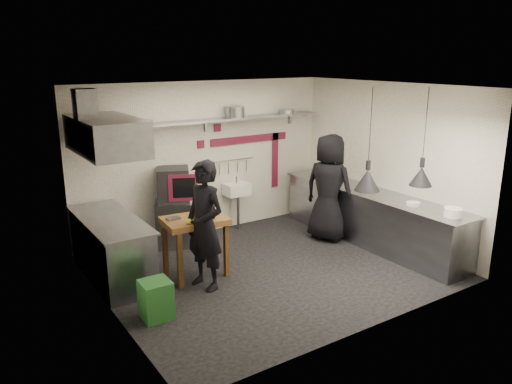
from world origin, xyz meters
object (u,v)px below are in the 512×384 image
combi_oven (173,184)px  oven_stand (176,223)px  prep_table (196,247)px  chef_right (329,188)px  green_bin (156,300)px  chef_left (205,226)px

combi_oven → oven_stand: bearing=-56.4°
prep_table → chef_right: bearing=7.4°
combi_oven → green_bin: combi_oven is taller
chef_left → green_bin: bearing=-79.5°
prep_table → green_bin: bearing=-134.4°
green_bin → chef_right: bearing=14.6°
chef_right → prep_table: bearing=72.4°
oven_stand → combi_oven: (-0.00, 0.03, 0.69)m
green_bin → oven_stand: bearing=59.8°
combi_oven → chef_left: size_ratio=0.31×
green_bin → chef_left: chef_left is taller
green_bin → prep_table: size_ratio=0.54×
oven_stand → chef_right: size_ratio=0.42×
prep_table → chef_right: 2.76m
oven_stand → chef_right: (2.42, -1.24, 0.56)m
combi_oven → green_bin: 2.70m
oven_stand → chef_right: chef_right is taller
oven_stand → green_bin: bearing=-96.4°
prep_table → chef_left: 0.63m
oven_stand → chef_right: 2.78m
combi_oven → chef_left: 1.83m
oven_stand → green_bin: 2.55m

